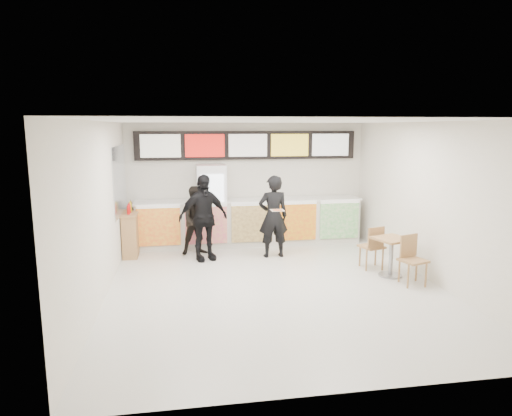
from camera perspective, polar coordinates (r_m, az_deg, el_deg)
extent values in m
plane|color=beige|center=(8.56, 2.32, -9.71)|extent=(7.00, 7.00, 0.00)
plane|color=white|center=(8.05, 2.48, 10.80)|extent=(7.00, 7.00, 0.00)
plane|color=silver|center=(11.59, -1.10, 3.17)|extent=(6.00, 0.00, 6.00)
plane|color=silver|center=(8.12, -18.80, -0.37)|extent=(0.00, 7.00, 7.00)
plane|color=silver|center=(9.25, 20.91, 0.73)|extent=(0.00, 7.00, 7.00)
cube|color=silver|center=(11.35, -0.80, -1.84)|extent=(5.50, 0.70, 1.10)
cube|color=silver|center=(11.25, -0.81, 1.00)|extent=(5.56, 0.76, 0.04)
cube|color=#EB3D1B|center=(10.87, -12.06, -2.32)|extent=(0.99, 0.02, 0.90)
cube|color=#D32E6D|center=(10.86, -6.25, -2.15)|extent=(0.99, 0.02, 0.90)
cube|color=brown|center=(10.97, -0.51, -1.97)|extent=(0.99, 0.02, 0.90)
cube|color=yellow|center=(11.19, 5.07, -1.77)|extent=(0.99, 0.02, 0.90)
cube|color=green|center=(11.51, 10.39, -1.56)|extent=(0.99, 0.02, 0.90)
cube|color=black|center=(11.43, -1.06, 7.85)|extent=(5.50, 0.12, 0.70)
cube|color=beige|center=(11.25, -11.85, 7.60)|extent=(0.95, 0.02, 0.55)
cube|color=red|center=(11.26, -6.41, 7.75)|extent=(0.95, 0.02, 0.55)
cube|color=silver|center=(11.36, -1.01, 7.84)|extent=(0.95, 0.02, 0.55)
cube|color=yellow|center=(11.56, 4.24, 7.85)|extent=(0.95, 0.02, 0.55)
cube|color=silver|center=(11.85, 9.28, 7.80)|extent=(0.95, 0.02, 0.55)
cube|color=white|center=(11.19, -5.56, 0.28)|extent=(0.70, 0.65, 2.00)
cube|color=white|center=(10.85, -5.44, 0.24)|extent=(0.54, 0.02, 1.50)
cylinder|color=#198C31|center=(10.99, -6.50, -2.84)|extent=(0.07, 0.07, 0.22)
cylinder|color=orange|center=(11.00, -5.77, -2.82)|extent=(0.07, 0.07, 0.22)
cylinder|color=red|center=(11.01, -5.04, -2.79)|extent=(0.07, 0.07, 0.22)
cylinder|color=#1644A8|center=(11.02, -4.32, -2.77)|extent=(0.07, 0.07, 0.22)
cylinder|color=orange|center=(10.91, -6.54, -0.89)|extent=(0.07, 0.07, 0.22)
cylinder|color=red|center=(10.92, -5.81, -0.87)|extent=(0.07, 0.07, 0.22)
cylinder|color=#1644A8|center=(10.93, -5.07, -0.85)|extent=(0.07, 0.07, 0.22)
cylinder|color=#198C31|center=(10.94, -4.34, -0.83)|extent=(0.07, 0.07, 0.22)
cylinder|color=red|center=(10.85, -6.58, 1.08)|extent=(0.07, 0.07, 0.22)
cylinder|color=#1644A8|center=(10.86, -5.84, 1.10)|extent=(0.07, 0.07, 0.22)
cylinder|color=#198C31|center=(10.87, -5.10, 1.12)|extent=(0.07, 0.07, 0.22)
cylinder|color=orange|center=(10.88, -4.37, 1.14)|extent=(0.07, 0.07, 0.22)
cylinder|color=#1644A8|center=(10.80, -6.62, 3.07)|extent=(0.07, 0.07, 0.22)
cylinder|color=#198C31|center=(10.80, -5.88, 3.09)|extent=(0.07, 0.07, 0.22)
cylinder|color=orange|center=(10.81, -5.14, 3.11)|extent=(0.07, 0.07, 0.22)
cylinder|color=red|center=(10.82, -4.40, 3.12)|extent=(0.07, 0.07, 0.22)
cube|color=#B2B7BF|center=(10.49, -16.67, 3.38)|extent=(0.01, 2.00, 1.50)
imported|color=black|center=(10.20, 2.16, -1.07)|extent=(0.69, 0.47, 1.85)
imported|color=black|center=(10.52, -7.33, -1.56)|extent=(0.88, 0.75, 1.58)
imported|color=black|center=(10.01, -6.62, -1.21)|extent=(1.20, 0.80, 1.90)
cube|color=beige|center=(9.72, 2.70, -0.28)|extent=(0.28, 0.28, 0.01)
cone|color=#CC7233|center=(9.72, 2.70, -0.22)|extent=(0.36, 0.36, 0.02)
cube|color=#AB7C4E|center=(9.28, 16.63, -3.72)|extent=(0.78, 0.78, 0.04)
cylinder|color=gray|center=(9.38, 16.51, -5.98)|extent=(0.08, 0.08, 0.74)
cylinder|color=gray|center=(9.48, 16.41, -8.04)|extent=(0.45, 0.45, 0.03)
cube|color=#AB7C4E|center=(8.97, 19.04, -6.24)|extent=(0.54, 0.54, 0.04)
cube|color=#AB7C4E|center=(9.08, 18.55, -4.47)|extent=(0.40, 0.16, 0.43)
cube|color=#AB7C4E|center=(9.75, 14.25, -4.69)|extent=(0.54, 0.54, 0.04)
cube|color=#AB7C4E|center=(9.52, 14.78, -3.61)|extent=(0.40, 0.16, 0.43)
cube|color=#AB7C4E|center=(10.78, -15.37, -3.25)|extent=(0.32, 0.85, 0.95)
cube|color=#AB7C4E|center=(10.68, -15.49, -0.65)|extent=(0.36, 0.89, 0.04)
cylinder|color=red|center=(10.43, -15.66, -0.25)|extent=(0.06, 0.06, 0.19)
cylinder|color=red|center=(10.61, -15.55, -0.08)|extent=(0.06, 0.06, 0.19)
cylinder|color=yellow|center=(10.79, -15.45, 0.09)|extent=(0.06, 0.06, 0.19)
cylinder|color=brown|center=(10.95, -15.36, 0.24)|extent=(0.06, 0.06, 0.19)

